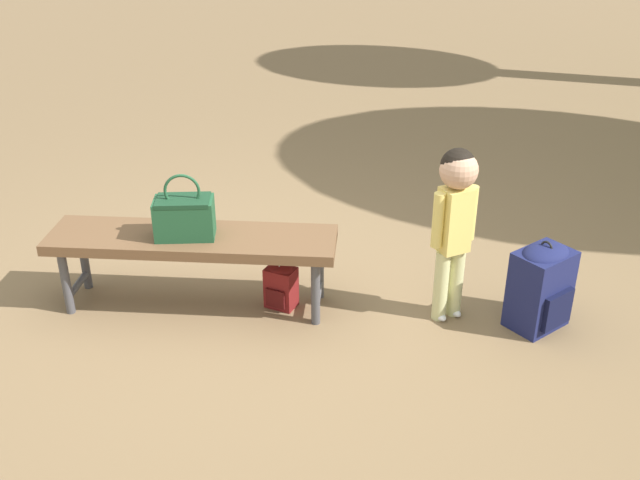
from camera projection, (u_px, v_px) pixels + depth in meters
The scene contains 6 objects.
ground_plane at pixel (256, 309), 4.21m from camera, with size 40.00×40.00×0.00m, color brown.
park_bench at pixel (192, 244), 4.08m from camera, with size 1.62×0.49×0.45m.
handbag at pixel (184, 216), 3.99m from camera, with size 0.35×0.24×0.37m.
child_standing at pixel (455, 209), 3.85m from camera, with size 0.24×0.20×1.00m.
backpack_large at pixel (541, 284), 3.96m from camera, with size 0.38×0.38×0.52m.
backpack_small at pixel (281, 285), 4.18m from camera, with size 0.20×0.18×0.28m.
Camera 1 is at (0.84, -3.48, 2.28)m, focal length 41.24 mm.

